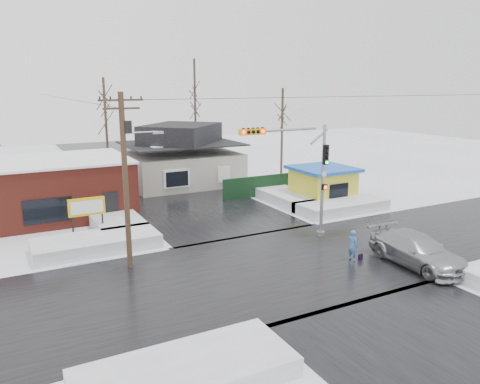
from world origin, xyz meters
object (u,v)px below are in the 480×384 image
kiosk (323,184)px  pedestrian (353,246)px  utility_pole (126,171)px  car (417,251)px  marquee_sign (87,208)px  traffic_signal (303,167)px

kiosk → pedestrian: (-6.59, -11.19, -0.61)m
utility_pole → car: size_ratio=1.58×
kiosk → marquee_sign: bearing=-178.4°
marquee_sign → car: (14.41, -12.81, -1.09)m
kiosk → car: size_ratio=0.81×
pedestrian → car: size_ratio=0.30×
traffic_signal → marquee_sign: bearing=150.3°
utility_pole → marquee_sign: utility_pole is taller
pedestrian → car: bearing=-139.9°
traffic_signal → car: traffic_signal is taller
utility_pole → traffic_signal: bearing=-2.9°
utility_pole → marquee_sign: bearing=100.1°
utility_pole → pedestrian: utility_pole is taller
utility_pole → kiosk: 18.95m
traffic_signal → pedestrian: bearing=-83.4°
kiosk → traffic_signal: bearing=-135.2°
pedestrian → car: 3.28m
pedestrian → car: (2.50, -2.12, -0.02)m
utility_pole → kiosk: utility_pole is taller
car → pedestrian: bearing=141.7°
marquee_sign → kiosk: bearing=1.6°
kiosk → car: bearing=-107.1°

